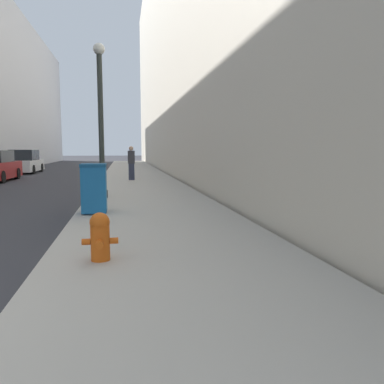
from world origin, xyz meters
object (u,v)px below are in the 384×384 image
Objects in this scene: parked_sedan_far at (25,163)px; fire_hydrant at (100,235)px; trash_bin at (94,188)px; pedestrian_on_sidewalk at (131,163)px; lamppost at (101,118)px.

fire_hydrant is at bearing -74.17° from parked_sedan_far.
parked_sedan_far reaches higher than trash_bin.
parked_sedan_far is 2.62× the size of pedestrian_on_sidewalk.
lamppost is at bearing 92.62° from fire_hydrant.
fire_hydrant is 14.26m from pedestrian_on_sidewalk.
parked_sedan_far is at bearing 108.00° from trash_bin.
parked_sedan_far is (-6.30, 16.28, -1.96)m from lamppost.
parked_sedan_far is (-6.63, 23.38, 0.27)m from fire_hydrant.
trash_bin is at bearing -96.46° from pedestrian_on_sidewalk.
fire_hydrant is at bearing -84.83° from trash_bin.
parked_sedan_far is at bearing 105.83° from fire_hydrant.
pedestrian_on_sidewalk is (0.77, 14.23, 0.51)m from fire_hydrant.
lamppost is (-0.32, 7.10, 2.22)m from fire_hydrant.
lamppost is 17.57m from parked_sedan_far.
fire_hydrant is 7.45m from lamppost.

